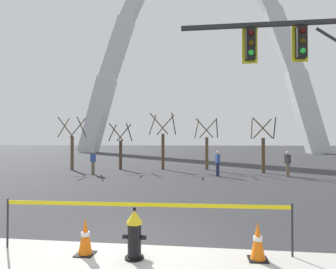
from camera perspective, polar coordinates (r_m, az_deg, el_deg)
The scene contains 14 objects.
ground_plane at distance 7.06m, azimuth -5.91°, elevation -19.93°, with size 240.00×240.00×0.00m, color #333335.
fire_hydrant at distance 6.07m, azimuth -6.42°, elevation -18.47°, with size 0.46×0.48×0.99m.
caution_tape_barrier at distance 6.32m, azimuth -4.60°, elevation -15.36°, with size 5.89×0.28×1.04m.
traffic_cone_by_hydrant at distance 6.48m, azimuth -15.53°, elevation -18.32°, with size 0.36×0.36×0.73m.
traffic_cone_mid_sidewalk at distance 6.25m, azimuth 16.78°, elevation -18.97°, with size 0.36×0.36×0.73m.
monument_arch at distance 55.21m, azimuth 5.65°, elevation 15.67°, with size 43.45×3.02×41.85m.
tree_far_left at distance 23.97m, azimuth -17.85°, elevation -2.21°, with size 1.86×1.87×4.02m.
tree_left_mid at distance 23.49m, azimuth -9.05°, elevation -2.76°, with size 1.66×1.67×3.57m.
tree_center_left at distance 23.25m, azimuth -0.98°, elevation -1.93°, with size 2.00×2.02×4.35m.
tree_center_right at distance 23.06m, azimuth 7.41°, elevation -2.39°, with size 1.82×1.83×3.93m.
tree_right_mid at distance 21.71m, azimuth 17.72°, elevation -2.56°, with size 1.77×1.78×3.83m.
pedestrian_walking_left at distance 20.40m, azimuth -14.12°, elevation -5.16°, with size 0.28×0.38×1.59m.
pedestrian_standing_center at distance 20.03m, azimuth 21.90°, elevation -5.19°, with size 0.34×0.39×1.59m.
pedestrian_walking_right at distance 19.29m, azimuth 9.47°, elevation -5.41°, with size 0.31×0.39×1.59m.
Camera 1 is at (1.53, -6.50, 2.28)m, focal length 31.89 mm.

